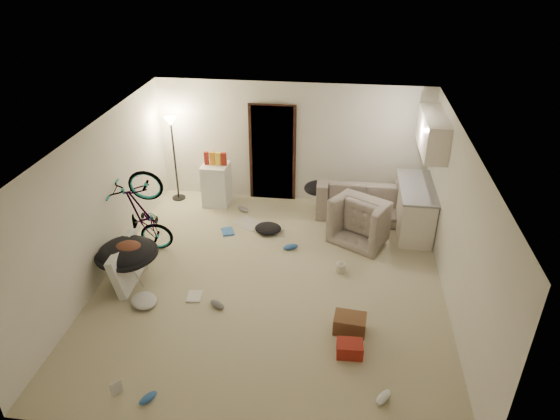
# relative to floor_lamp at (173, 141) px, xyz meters

# --- Properties ---
(floor) EXTENTS (5.50, 6.00, 0.02)m
(floor) POSITION_rel_floor_lamp_xyz_m (2.40, -2.65, -1.32)
(floor) COLOR #C3BA96
(floor) RESTS_ON ground
(ceiling) EXTENTS (5.50, 6.00, 0.02)m
(ceiling) POSITION_rel_floor_lamp_xyz_m (2.40, -2.65, 1.20)
(ceiling) COLOR white
(ceiling) RESTS_ON wall_back
(wall_back) EXTENTS (5.50, 0.02, 2.50)m
(wall_back) POSITION_rel_floor_lamp_xyz_m (2.40, 0.36, -0.06)
(wall_back) COLOR silver
(wall_back) RESTS_ON floor
(wall_front) EXTENTS (5.50, 0.02, 2.50)m
(wall_front) POSITION_rel_floor_lamp_xyz_m (2.40, -5.66, -0.06)
(wall_front) COLOR silver
(wall_front) RESTS_ON floor
(wall_left) EXTENTS (0.02, 6.00, 2.50)m
(wall_left) POSITION_rel_floor_lamp_xyz_m (-0.36, -2.65, -0.06)
(wall_left) COLOR silver
(wall_left) RESTS_ON floor
(wall_right) EXTENTS (0.02, 6.00, 2.50)m
(wall_right) POSITION_rel_floor_lamp_xyz_m (5.16, -2.65, -0.06)
(wall_right) COLOR silver
(wall_right) RESTS_ON floor
(doorway) EXTENTS (0.85, 0.10, 2.04)m
(doorway) POSITION_rel_floor_lamp_xyz_m (2.00, 0.32, -0.29)
(doorway) COLOR black
(doorway) RESTS_ON floor
(door_trim) EXTENTS (0.97, 0.04, 2.10)m
(door_trim) POSITION_rel_floor_lamp_xyz_m (2.00, 0.29, -0.29)
(door_trim) COLOR black
(door_trim) RESTS_ON floor
(floor_lamp) EXTENTS (0.28, 0.28, 1.81)m
(floor_lamp) POSITION_rel_floor_lamp_xyz_m (0.00, 0.00, 0.00)
(floor_lamp) COLOR black
(floor_lamp) RESTS_ON floor
(kitchen_counter) EXTENTS (0.60, 1.50, 0.88)m
(kitchen_counter) POSITION_rel_floor_lamp_xyz_m (4.83, -0.65, -0.87)
(kitchen_counter) COLOR white
(kitchen_counter) RESTS_ON floor
(counter_top) EXTENTS (0.64, 1.54, 0.04)m
(counter_top) POSITION_rel_floor_lamp_xyz_m (4.83, -0.65, -0.41)
(counter_top) COLOR gray
(counter_top) RESTS_ON kitchen_counter
(kitchen_uppers) EXTENTS (0.38, 1.40, 0.65)m
(kitchen_uppers) POSITION_rel_floor_lamp_xyz_m (4.96, -0.65, 0.64)
(kitchen_uppers) COLOR white
(kitchen_uppers) RESTS_ON wall_right
(sofa) EXTENTS (1.93, 0.76, 0.56)m
(sofa) POSITION_rel_floor_lamp_xyz_m (3.94, -0.20, -1.03)
(sofa) COLOR #3E463F
(sofa) RESTS_ON floor
(armchair) EXTENTS (1.30, 1.25, 0.65)m
(armchair) POSITION_rel_floor_lamp_xyz_m (3.96, -1.02, -0.98)
(armchair) COLOR #3E463F
(armchair) RESTS_ON floor
(bicycle) EXTENTS (1.75, 0.86, 0.98)m
(bicycle) POSITION_rel_floor_lamp_xyz_m (0.10, -2.08, -0.86)
(bicycle) COLOR black
(bicycle) RESTS_ON floor
(book_asset) EXTENTS (0.25, 0.25, 0.02)m
(book_asset) POSITION_rel_floor_lamp_xyz_m (0.78, -5.20, -1.30)
(book_asset) COLOR maroon
(book_asset) RESTS_ON floor
(mini_fridge) EXTENTS (0.54, 0.54, 0.88)m
(mini_fridge) POSITION_rel_floor_lamp_xyz_m (0.88, -0.10, -0.87)
(mini_fridge) COLOR white
(mini_fridge) RESTS_ON floor
(snack_box_0) EXTENTS (0.12, 0.10, 0.30)m
(snack_box_0) POSITION_rel_floor_lamp_xyz_m (0.71, -0.10, -0.31)
(snack_box_0) COLOR maroon
(snack_box_0) RESTS_ON mini_fridge
(snack_box_1) EXTENTS (0.10, 0.07, 0.30)m
(snack_box_1) POSITION_rel_floor_lamp_xyz_m (0.83, -0.10, -0.31)
(snack_box_1) COLOR orange
(snack_box_1) RESTS_ON mini_fridge
(snack_box_2) EXTENTS (0.11, 0.08, 0.30)m
(snack_box_2) POSITION_rel_floor_lamp_xyz_m (0.95, -0.10, -0.31)
(snack_box_2) COLOR yellow
(snack_box_2) RESTS_ON mini_fridge
(snack_box_3) EXTENTS (0.10, 0.07, 0.30)m
(snack_box_3) POSITION_rel_floor_lamp_xyz_m (1.07, -0.10, -0.31)
(snack_box_3) COLOR maroon
(snack_box_3) RESTS_ON mini_fridge
(saucer_chair) EXTENTS (1.00, 1.00, 0.71)m
(saucer_chair) POSITION_rel_floor_lamp_xyz_m (0.10, -2.89, -0.89)
(saucer_chair) COLOR silver
(saucer_chair) RESTS_ON floor
(hoodie) EXTENTS (0.55, 0.48, 0.22)m
(hoodie) POSITION_rel_floor_lamp_xyz_m (0.15, -2.92, -0.68)
(hoodie) COLOR #572C1E
(hoodie) RESTS_ON saucer_chair
(sofa_drape) EXTENTS (0.66, 0.59, 0.28)m
(sofa_drape) POSITION_rel_floor_lamp_xyz_m (2.99, -0.20, -0.77)
(sofa_drape) COLOR black
(sofa_drape) RESTS_ON sofa
(tv_box) EXTENTS (0.30, 1.04, 0.69)m
(tv_box) POSITION_rel_floor_lamp_xyz_m (0.10, -2.92, -0.97)
(tv_box) COLOR silver
(tv_box) RESTS_ON floor
(drink_case_a) EXTENTS (0.48, 0.36, 0.26)m
(drink_case_a) POSITION_rel_floor_lamp_xyz_m (3.67, -3.64, -1.18)
(drink_case_a) COLOR brown
(drink_case_a) RESTS_ON floor
(drink_case_b) EXTENTS (0.36, 0.27, 0.20)m
(drink_case_b) POSITION_rel_floor_lamp_xyz_m (3.68, -4.11, -1.21)
(drink_case_b) COLOR maroon
(drink_case_b) RESTS_ON floor
(juicer) EXTENTS (0.16, 0.16, 0.23)m
(juicer) POSITION_rel_floor_lamp_xyz_m (3.51, -2.23, -1.21)
(juicer) COLOR beige
(juicer) RESTS_ON floor
(newspaper) EXTENTS (0.66, 0.62, 0.01)m
(newspaper) POSITION_rel_floor_lamp_xyz_m (1.68, -0.85, -1.30)
(newspaper) COLOR beige
(newspaper) RESTS_ON floor
(book_blue) EXTENTS (0.30, 0.35, 0.03)m
(book_blue) POSITION_rel_floor_lamp_xyz_m (1.35, -1.23, -1.29)
(book_blue) COLOR #3162B3
(book_blue) RESTS_ON floor
(book_white) EXTENTS (0.25, 0.31, 0.03)m
(book_white) POSITION_rel_floor_lamp_xyz_m (1.26, -3.20, -1.29)
(book_white) COLOR silver
(book_white) RESTS_ON floor
(shoe_0) EXTENTS (0.30, 0.22, 0.10)m
(shoe_0) POSITION_rel_floor_lamp_xyz_m (2.60, -1.66, -1.26)
(shoe_0) COLOR #3162B3
(shoe_0) RESTS_ON floor
(shoe_1) EXTENTS (0.29, 0.25, 0.10)m
(shoe_1) POSITION_rel_floor_lamp_xyz_m (1.48, -0.39, -1.26)
(shoe_1) COLOR slate
(shoe_1) RESTS_ON floor
(shoe_2) EXTENTS (0.22, 0.27, 0.09)m
(shoe_2) POSITION_rel_floor_lamp_xyz_m (1.25, -5.20, -1.26)
(shoe_2) COLOR #3162B3
(shoe_2) RESTS_ON floor
(shoe_3) EXTENTS (0.29, 0.25, 0.10)m
(shoe_3) POSITION_rel_floor_lamp_xyz_m (1.68, -3.39, -1.26)
(shoe_3) COLOR slate
(shoe_3) RESTS_ON floor
(shoe_4) EXTENTS (0.26, 0.31, 0.11)m
(shoe_4) POSITION_rel_floor_lamp_xyz_m (4.09, -4.83, -1.25)
(shoe_4) COLOR white
(shoe_4) RESTS_ON floor
(clothes_lump_b) EXTENTS (0.52, 0.46, 0.15)m
(clothes_lump_b) POSITION_rel_floor_lamp_xyz_m (2.11, -1.12, -1.23)
(clothes_lump_b) COLOR black
(clothes_lump_b) RESTS_ON floor
(clothes_lump_c) EXTENTS (0.58, 0.58, 0.14)m
(clothes_lump_c) POSITION_rel_floor_lamp_xyz_m (0.55, -3.47, -1.24)
(clothes_lump_c) COLOR silver
(clothes_lump_c) RESTS_ON floor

